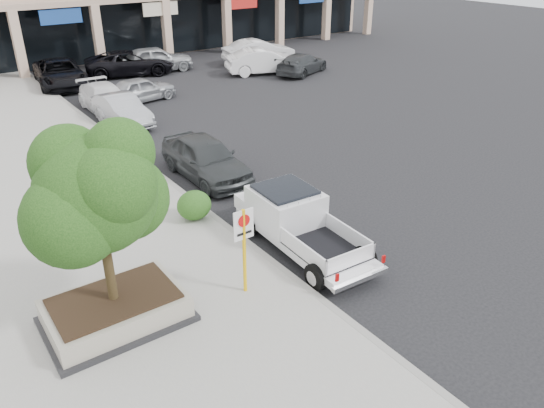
{
  "coord_description": "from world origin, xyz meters",
  "views": [
    {
      "loc": [
        -8.69,
        -9.42,
        8.16
      ],
      "look_at": [
        -0.93,
        1.5,
        1.36
      ],
      "focal_mm": 35.0,
      "sensor_mm": 36.0,
      "label": 1
    }
  ],
  "objects": [
    {
      "name": "curb",
      "position": [
        -1.55,
        6.0,
        0.07
      ],
      "size": [
        0.2,
        52.0,
        0.15
      ],
      "primitive_type": "cube",
      "color": "gray",
      "rests_on": "ground"
    },
    {
      "name": "lot_car_d",
      "position": [
        3.93,
        24.29,
        0.78
      ],
      "size": [
        6.1,
        3.95,
        1.56
      ],
      "primitive_type": "imported",
      "rotation": [
        0.0,
        0.0,
        1.31
      ],
      "color": "black",
      "rests_on": "ground"
    },
    {
      "name": "lot_car_e",
      "position": [
        5.69,
        24.18,
        0.84
      ],
      "size": [
        5.11,
        2.56,
        1.67
      ],
      "primitive_type": "imported",
      "rotation": [
        0.0,
        0.0,
        1.45
      ],
      "color": "#A6AAAE",
      "rests_on": "ground"
    },
    {
      "name": "ground",
      "position": [
        0.0,
        0.0,
        0.0
      ],
      "size": [
        120.0,
        120.0,
        0.0
      ],
      "primitive_type": "plane",
      "color": "black",
      "rests_on": "ground"
    },
    {
      "name": "lot_car_b",
      "position": [
        11.24,
        19.57,
        0.81
      ],
      "size": [
        5.21,
        3.19,
        1.62
      ],
      "primitive_type": "imported",
      "rotation": [
        0.0,
        0.0,
        1.25
      ],
      "color": "white",
      "rests_on": "ground"
    },
    {
      "name": "curb_car_a",
      "position": [
        -0.09,
        6.94,
        0.78
      ],
      "size": [
        1.85,
        4.58,
        1.56
      ],
      "primitive_type": "imported",
      "rotation": [
        0.0,
        0.0,
        -0.0
      ],
      "color": "#2D3132",
      "rests_on": "ground"
    },
    {
      "name": "lot_car_f",
      "position": [
        12.68,
        22.24,
        0.84
      ],
      "size": [
        5.31,
        2.65,
        1.67
      ],
      "primitive_type": "imported",
      "rotation": [
        0.0,
        0.0,
        1.39
      ],
      "color": "silver",
      "rests_on": "ground"
    },
    {
      "name": "no_parking_sign",
      "position": [
        -2.89,
        -0.1,
        1.63
      ],
      "size": [
        0.55,
        0.09,
        2.3
      ],
      "color": "yellow",
      "rests_on": "sidewalk"
    },
    {
      "name": "curb_car_b",
      "position": [
        -0.27,
        14.9,
        0.7
      ],
      "size": [
        1.68,
        4.32,
        1.4
      ],
      "primitive_type": "imported",
      "rotation": [
        0.0,
        0.0,
        0.05
      ],
      "color": "#A0A2A8",
      "rests_on": "ground"
    },
    {
      "name": "sidewalk",
      "position": [
        -5.5,
        6.0,
        0.07
      ],
      "size": [
        8.0,
        52.0,
        0.15
      ],
      "primitive_type": "cube",
      "color": "gray",
      "rests_on": "ground"
    },
    {
      "name": "lot_car_c",
      "position": [
        13.26,
        18.07,
        0.66
      ],
      "size": [
        4.91,
        3.49,
        1.32
      ],
      "primitive_type": "imported",
      "rotation": [
        0.0,
        0.0,
        1.97
      ],
      "color": "#2E3133",
      "rests_on": "ground"
    },
    {
      "name": "planter",
      "position": [
        -5.97,
        0.62,
        0.48
      ],
      "size": [
        3.2,
        2.2,
        0.68
      ],
      "color": "black",
      "rests_on": "sidewalk"
    },
    {
      "name": "pickup_truck",
      "position": [
        -0.35,
        0.77,
        0.81
      ],
      "size": [
        2.15,
        5.24,
        1.62
      ],
      "primitive_type": null,
      "rotation": [
        0.0,
        0.0,
        -0.05
      ],
      "color": "silver",
      "rests_on": "ground"
    },
    {
      "name": "lot_car_a",
      "position": [
        2.0,
        18.02,
        0.67
      ],
      "size": [
        4.18,
        2.27,
        1.35
      ],
      "primitive_type": "imported",
      "rotation": [
        0.0,
        0.0,
        1.75
      ],
      "color": "#A5A7AD",
      "rests_on": "ground"
    },
    {
      "name": "hedge",
      "position": [
        -2.12,
        4.04,
        0.62
      ],
      "size": [
        1.1,
        0.99,
        0.93
      ],
      "primitive_type": "ellipsoid",
      "color": "#214A15",
      "rests_on": "sidewalk"
    },
    {
      "name": "curb_car_c",
      "position": [
        -0.19,
        17.27,
        0.68
      ],
      "size": [
        2.02,
        4.75,
        1.37
      ],
      "primitive_type": "imported",
      "rotation": [
        0.0,
        0.0,
        -0.02
      ],
      "color": "silver",
      "rests_on": "ground"
    },
    {
      "name": "planter_tree",
      "position": [
        -5.83,
        0.77,
        3.41
      ],
      "size": [
        2.9,
        2.55,
        4.0
      ],
      "color": "#2D2211",
      "rests_on": "planter"
    },
    {
      "name": "curb_car_d",
      "position": [
        -0.61,
        23.93,
        0.79
      ],
      "size": [
        3.34,
        5.96,
        1.57
      ],
      "primitive_type": "imported",
      "rotation": [
        0.0,
        0.0,
        -0.13
      ],
      "color": "black",
      "rests_on": "ground"
    }
  ]
}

